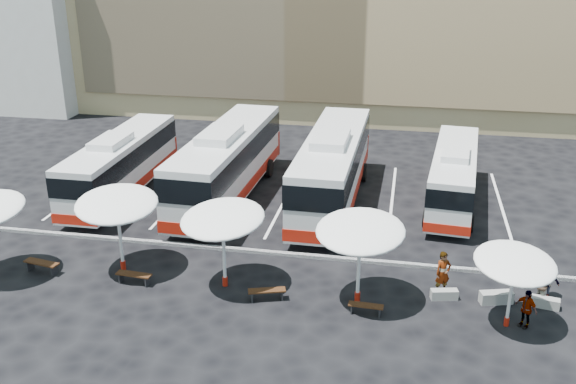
% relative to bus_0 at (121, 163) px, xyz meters
% --- Properties ---
extents(ground, '(120.00, 120.00, 0.00)m').
position_rel_bus_0_xyz_m(ground, '(9.41, -6.46, -1.88)').
color(ground, black).
rests_on(ground, ground).
extents(curb_divider, '(34.00, 0.25, 0.15)m').
position_rel_bus_0_xyz_m(curb_divider, '(9.41, -5.96, -1.80)').
color(curb_divider, black).
rests_on(curb_divider, ground).
extents(bay_lines, '(24.15, 12.00, 0.01)m').
position_rel_bus_0_xyz_m(bay_lines, '(9.41, 1.54, -1.87)').
color(bay_lines, white).
rests_on(bay_lines, ground).
extents(bus_0, '(2.75, 11.59, 3.68)m').
position_rel_bus_0_xyz_m(bus_0, '(0.00, 0.00, 0.00)').
color(bus_0, silver).
rests_on(bus_0, ground).
extents(bus_1, '(3.47, 13.51, 4.26)m').
position_rel_bus_0_xyz_m(bus_1, '(6.14, 0.63, 0.30)').
color(bus_1, silver).
rests_on(bus_1, ground).
extents(bus_2, '(3.28, 13.48, 4.27)m').
position_rel_bus_0_xyz_m(bus_2, '(12.08, 0.91, 0.30)').
color(bus_2, silver).
rests_on(bus_2, ground).
extents(bus_3, '(3.25, 10.89, 3.40)m').
position_rel_bus_0_xyz_m(bus_3, '(18.68, 2.06, -0.14)').
color(bus_3, silver).
rests_on(bus_3, ground).
extents(sunshade_1, '(4.46, 4.49, 3.73)m').
position_rel_bus_0_xyz_m(sunshade_1, '(3.89, -8.68, 1.29)').
color(sunshade_1, silver).
rests_on(sunshade_1, ground).
extents(sunshade_2, '(4.59, 4.61, 3.67)m').
position_rel_bus_0_xyz_m(sunshade_2, '(8.79, -9.22, 1.24)').
color(sunshade_2, silver).
rests_on(sunshade_2, ground).
extents(sunshade_3, '(4.03, 4.06, 3.70)m').
position_rel_bus_0_xyz_m(sunshade_3, '(14.45, -9.41, 1.27)').
color(sunshade_3, silver).
rests_on(sunshade_3, ground).
extents(sunshade_4, '(3.79, 3.82, 3.15)m').
position_rel_bus_0_xyz_m(sunshade_4, '(20.22, -10.13, 0.80)').
color(sunshade_4, silver).
rests_on(sunshade_4, ground).
extents(wood_bench_0, '(1.70, 0.72, 0.51)m').
position_rel_bus_0_xyz_m(wood_bench_0, '(0.47, -9.60, -1.49)').
color(wood_bench_0, black).
rests_on(wood_bench_0, ground).
extents(wood_bench_1, '(1.58, 0.53, 0.48)m').
position_rel_bus_0_xyz_m(wood_bench_1, '(4.90, -9.78, -1.51)').
color(wood_bench_1, black).
rests_on(wood_bench_1, ground).
extents(wood_bench_2, '(1.58, 0.85, 0.47)m').
position_rel_bus_0_xyz_m(wood_bench_2, '(10.80, -10.02, -1.52)').
color(wood_bench_2, black).
rests_on(wood_bench_2, ground).
extents(wood_bench_3, '(1.39, 0.43, 0.42)m').
position_rel_bus_0_xyz_m(wood_bench_3, '(14.86, -10.34, -1.55)').
color(wood_bench_3, black).
rests_on(wood_bench_3, ground).
extents(conc_bench_0, '(1.15, 0.60, 0.41)m').
position_rel_bus_0_xyz_m(conc_bench_0, '(17.94, -8.56, -1.67)').
color(conc_bench_0, gray).
rests_on(conc_bench_0, ground).
extents(conc_bench_1, '(1.40, 0.80, 0.50)m').
position_rel_bus_0_xyz_m(conc_bench_1, '(20.00, -8.48, -1.63)').
color(conc_bench_1, gray).
rests_on(conc_bench_1, ground).
extents(conc_bench_2, '(1.17, 0.56, 0.42)m').
position_rel_bus_0_xyz_m(conc_bench_2, '(21.89, -8.46, -1.67)').
color(conc_bench_2, gray).
rests_on(conc_bench_2, ground).
extents(passenger_0, '(0.82, 0.72, 1.88)m').
position_rel_bus_0_xyz_m(passenger_0, '(17.84, -8.08, -0.94)').
color(passenger_0, black).
rests_on(passenger_0, ground).
extents(passenger_1, '(0.93, 0.97, 1.57)m').
position_rel_bus_0_xyz_m(passenger_1, '(21.86, -8.04, -1.09)').
color(passenger_1, black).
rests_on(passenger_1, ground).
extents(passenger_2, '(0.94, 0.90, 1.57)m').
position_rel_bus_0_xyz_m(passenger_2, '(20.87, -10.06, -1.09)').
color(passenger_2, black).
rests_on(passenger_2, ground).
extents(passenger_3, '(1.11, 0.71, 1.64)m').
position_rel_bus_0_xyz_m(passenger_3, '(22.04, -7.62, -1.06)').
color(passenger_3, black).
rests_on(passenger_3, ground).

